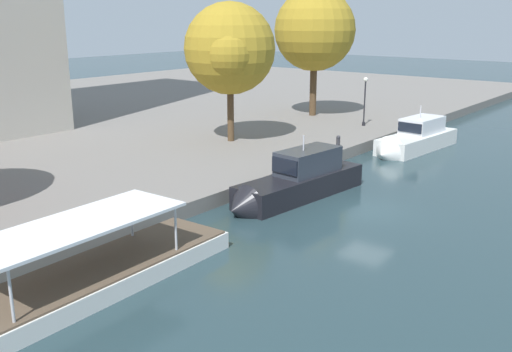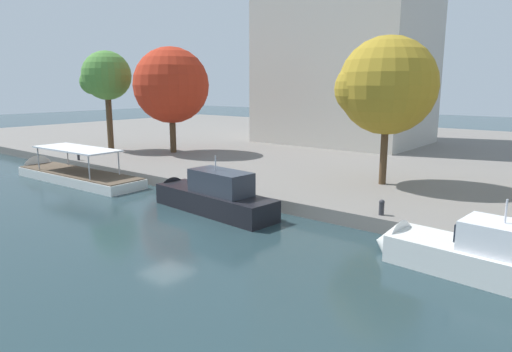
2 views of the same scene
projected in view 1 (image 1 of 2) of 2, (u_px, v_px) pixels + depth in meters
name	position (u px, v px, depth m)	size (l,w,h in m)	color
ground_plane	(367.00, 210.00, 30.65)	(220.00, 220.00, 0.00)	#23383D
dock_promenade	(20.00, 128.00, 50.91)	(120.00, 55.00, 0.81)	slate
tour_boat_0	(57.00, 298.00, 20.60)	(14.25, 3.69, 4.09)	silver
motor_yacht_1	(295.00, 185.00, 32.35)	(9.99, 3.16, 4.17)	black
motor_yacht_2	(414.00, 141.00, 43.94)	(9.47, 3.25, 4.14)	silver
mooring_bollard_0	(338.00, 141.00, 41.51)	(0.31, 0.31, 0.85)	#2D2D33
lamp_post	(365.00, 97.00, 49.03)	(0.38, 0.38, 4.11)	black
tree_0	(229.00, 49.00, 41.83)	(6.62, 6.62, 10.10)	#4C3823
tree_2	(314.00, 29.00, 52.86)	(7.39, 7.39, 11.51)	#4C3823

